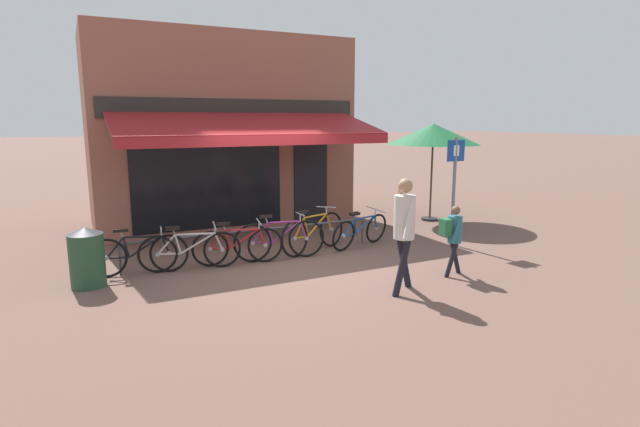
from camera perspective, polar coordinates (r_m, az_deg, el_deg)
ground_plane at (r=9.36m, az=-3.52°, el=-5.64°), size 160.00×160.00×0.00m
shop_front at (r=13.21m, az=-11.40°, el=9.12°), size 6.25×5.01×4.63m
bike_rack_rail at (r=9.63m, az=-7.55°, el=-2.23°), size 4.93×0.04×0.57m
bicycle_black at (r=9.14m, az=-20.07°, el=-4.36°), size 1.68×0.52×0.83m
bicycle_silver at (r=9.08m, az=-14.62°, el=-4.10°), size 1.77×0.56×0.83m
bicycle_red at (r=9.27m, az=-9.38°, el=-3.62°), size 1.66×0.52×0.81m
bicycle_purple at (r=9.51m, az=-4.62°, el=-2.96°), size 1.78×0.52×0.87m
bicycle_orange at (r=10.05m, az=-0.76°, el=-2.17°), size 1.74×0.85×0.88m
bicycle_blue at (r=10.44m, az=4.65°, el=-1.97°), size 1.64×0.65×0.81m
pedestrian_adult at (r=7.66m, az=9.60°, el=-0.96°), size 0.56×0.60×1.78m
pedestrian_child at (r=8.72m, az=14.98°, el=-2.05°), size 0.48×0.34×1.22m
litter_bin at (r=8.75m, az=-25.10°, el=-4.53°), size 0.54×0.54×0.97m
parking_sign at (r=10.78m, az=15.10°, el=3.78°), size 0.44×0.07×2.28m
cafe_parasol at (r=13.32m, az=12.81°, el=8.80°), size 2.38×2.38×2.53m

